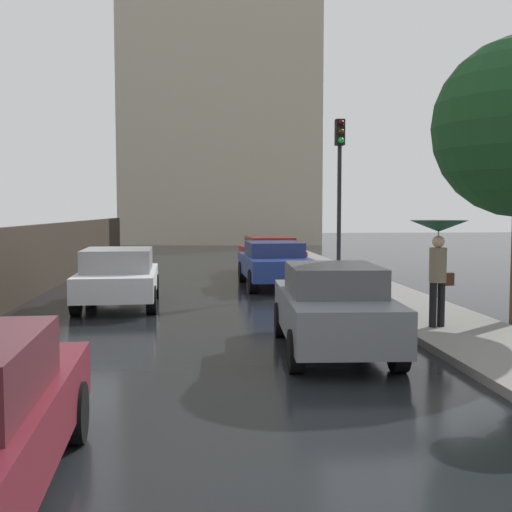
% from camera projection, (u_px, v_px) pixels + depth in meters
% --- Properties ---
extents(ground, '(120.00, 120.00, 0.00)m').
position_uv_depth(ground, '(177.00, 469.00, 5.66)').
color(ground, black).
extents(car_white_near_kerb, '(2.01, 3.98, 1.42)m').
position_uv_depth(car_white_near_kerb, '(118.00, 276.00, 15.24)').
color(car_white_near_kerb, silver).
rests_on(car_white_near_kerb, ground).
extents(car_grey_mid_road, '(1.87, 4.10, 1.45)m').
position_uv_depth(car_grey_mid_road, '(333.00, 307.00, 10.29)').
color(car_grey_mid_road, slate).
rests_on(car_grey_mid_road, ground).
extents(car_red_far_ahead, '(2.03, 4.64, 1.39)m').
position_uv_depth(car_red_far_ahead, '(270.00, 255.00, 22.83)').
color(car_red_far_ahead, maroon).
rests_on(car_red_far_ahead, ground).
extents(car_blue_far_lane, '(2.02, 4.35, 1.38)m').
position_uv_depth(car_blue_far_lane, '(274.00, 263.00, 19.24)').
color(car_blue_far_lane, navy).
rests_on(car_blue_far_lane, ground).
extents(pedestrian_with_umbrella_far, '(1.07, 1.07, 2.01)m').
position_uv_depth(pedestrian_with_umbrella_far, '(439.00, 242.00, 11.73)').
color(pedestrian_with_umbrella_far, black).
rests_on(pedestrian_with_umbrella_far, sidewalk_strip).
extents(traffic_light, '(0.26, 0.39, 4.85)m').
position_uv_depth(traffic_light, '(340.00, 172.00, 18.22)').
color(traffic_light, black).
rests_on(traffic_light, sidewalk_strip).
extents(distant_tower, '(14.80, 8.94, 32.76)m').
position_uv_depth(distant_tower, '(223.00, 41.00, 44.81)').
color(distant_tower, '#B2A88E').
rests_on(distant_tower, ground).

